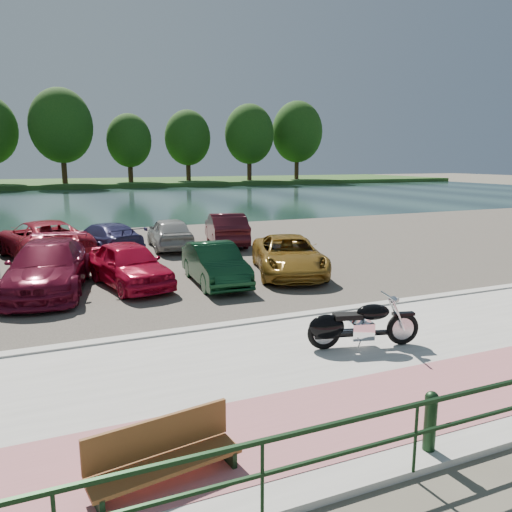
{
  "coord_description": "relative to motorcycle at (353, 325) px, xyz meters",
  "views": [
    {
      "loc": [
        -5.88,
        -8.25,
        3.82
      ],
      "look_at": [
        -0.41,
        4.62,
        1.1
      ],
      "focal_mm": 35.0,
      "sensor_mm": 36.0,
      "label": 1
    }
  ],
  "objects": [
    {
      "name": "ground",
      "position": [
        0.37,
        0.27,
        -0.56
      ],
      "size": [
        200.0,
        200.0,
        0.0
      ],
      "primitive_type": "plane",
      "color": "#595447",
      "rests_on": "ground"
    },
    {
      "name": "promenade",
      "position": [
        0.37,
        -0.73,
        -0.51
      ],
      "size": [
        60.0,
        6.0,
        0.1
      ],
      "primitive_type": "cube",
      "color": "#A7A59E",
      "rests_on": "ground"
    },
    {
      "name": "pink_path",
      "position": [
        0.37,
        -2.23,
        -0.46
      ],
      "size": [
        60.0,
        2.0,
        0.01
      ],
      "primitive_type": "cube",
      "color": "#AB6066",
      "rests_on": "promenade"
    },
    {
      "name": "kerb",
      "position": [
        0.37,
        2.27,
        -0.49
      ],
      "size": [
        60.0,
        0.3,
        0.14
      ],
      "primitive_type": "cube",
      "color": "#A7A59E",
      "rests_on": "ground"
    },
    {
      "name": "parking_lot",
      "position": [
        0.37,
        11.27,
        -0.54
      ],
      "size": [
        60.0,
        18.0,
        0.04
      ],
      "primitive_type": "cube",
      "color": "#423C35",
      "rests_on": "ground"
    },
    {
      "name": "river",
      "position": [
        0.37,
        40.27,
        -0.56
      ],
      "size": [
        120.0,
        40.0,
        0.0
      ],
      "primitive_type": "cube",
      "color": "#1B3130",
      "rests_on": "ground"
    },
    {
      "name": "far_bank",
      "position": [
        0.37,
        72.27,
        -0.26
      ],
      "size": [
        120.0,
        24.0,
        0.6
      ],
      "primitive_type": "cube",
      "color": "#1F4619",
      "rests_on": "ground"
    },
    {
      "name": "bollards",
      "position": [
        -1.3,
        -3.43,
        -0.02
      ],
      "size": [
        10.68,
        0.18,
        0.81
      ],
      "color": "black",
      "rests_on": "promenade"
    },
    {
      "name": "far_trees",
      "position": [
        4.73,
        66.06,
        6.93
      ],
      "size": [
        70.25,
        10.68,
        12.52
      ],
      "color": "#362213",
      "rests_on": "far_bank"
    },
    {
      "name": "motorcycle",
      "position": [
        0.0,
        0.0,
        0.0
      ],
      "size": [
        2.29,
        0.93,
        1.05
      ],
      "rotation": [
        0.0,
        0.0,
        -0.25
      ],
      "color": "black",
      "rests_on": "promenade"
    },
    {
      "name": "park_bench",
      "position": [
        -4.44,
        -2.67,
        -0.13
      ],
      "size": [
        1.85,
        0.74,
        0.72
      ],
      "rotation": [
        0.0,
        0.0,
        0.16
      ],
      "color": "brown",
      "rests_on": "promenade"
    },
    {
      "name": "car_3",
      "position": [
        -5.53,
        7.23,
        0.21
      ],
      "size": [
        2.88,
        5.31,
        1.46
      ],
      "primitive_type": "imported",
      "rotation": [
        0.0,
        0.0,
        -0.17
      ],
      "color": "maroon",
      "rests_on": "parking_lot"
    },
    {
      "name": "car_4",
      "position": [
        -3.28,
        7.01,
        0.15
      ],
      "size": [
        2.36,
        4.19,
        1.34
      ],
      "primitive_type": "imported",
      "rotation": [
        0.0,
        0.0,
        0.21
      ],
      "color": "#B80C2D",
      "rests_on": "parking_lot"
    },
    {
      "name": "car_5",
      "position": [
        -0.8,
        6.3,
        0.1
      ],
      "size": [
        1.49,
        3.83,
        1.24
      ],
      "primitive_type": "imported",
      "rotation": [
        0.0,
        0.0,
        -0.05
      ],
      "color": "#0E331A",
      "rests_on": "parking_lot"
    },
    {
      "name": "car_6",
      "position": [
        1.88,
        6.59,
        0.11
      ],
      "size": [
        3.38,
        4.98,
        1.27
      ],
      "primitive_type": "imported",
      "rotation": [
        0.0,
        0.0,
        -0.3
      ],
      "color": "olive",
      "rests_on": "parking_lot"
    },
    {
      "name": "car_10",
      "position": [
        -5.63,
        12.7,
        0.23
      ],
      "size": [
        3.83,
        5.85,
        1.5
      ],
      "primitive_type": "imported",
      "rotation": [
        0.0,
        0.0,
        3.41
      ],
      "color": "maroon",
      "rests_on": "parking_lot"
    },
    {
      "name": "car_11",
      "position": [
        -3.3,
        12.87,
        0.11
      ],
      "size": [
        3.04,
        4.68,
        1.26
      ],
      "primitive_type": "imported",
      "rotation": [
        0.0,
        0.0,
        3.46
      ],
      "color": "navy",
      "rests_on": "parking_lot"
    },
    {
      "name": "car_12",
      "position": [
        -0.63,
        12.94,
        0.16
      ],
      "size": [
        1.89,
        4.08,
        1.35
      ],
      "primitive_type": "imported",
      "rotation": [
        0.0,
        0.0,
        3.07
      ],
      "color": "#A2A19D",
      "rests_on": "parking_lot"
    },
    {
      "name": "car_13",
      "position": [
        1.95,
        13.0,
        0.19
      ],
      "size": [
        2.33,
        4.53,
        1.42
      ],
      "primitive_type": "imported",
      "rotation": [
        0.0,
        0.0,
        2.94
      ],
      "color": "#45121A",
      "rests_on": "parking_lot"
    }
  ]
}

